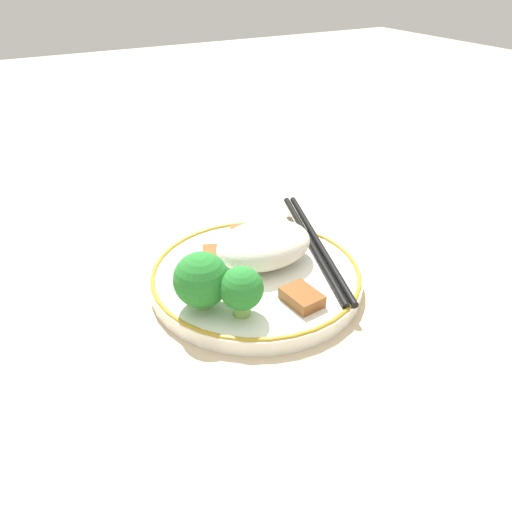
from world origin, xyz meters
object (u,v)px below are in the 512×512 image
plate (256,277)px  chopsticks (315,244)px  broccoli_back_left (201,280)px  broccoli_back_center (241,289)px

plate → chopsticks: (-0.09, -0.01, 0.01)m
plate → broccoli_back_left: bearing=20.1°
broccoli_back_left → broccoli_back_center: broccoli_back_left is taller
broccoli_back_center → chopsticks: 0.15m
broccoli_back_left → chopsticks: 0.17m
plate → chopsticks: bearing=-171.3°
broccoli_back_left → broccoli_back_center: (-0.03, 0.03, -0.00)m
plate → chopsticks: size_ratio=0.97×
broccoli_back_left → broccoli_back_center: bearing=133.4°
broccoli_back_center → chopsticks: (-0.13, -0.07, -0.02)m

